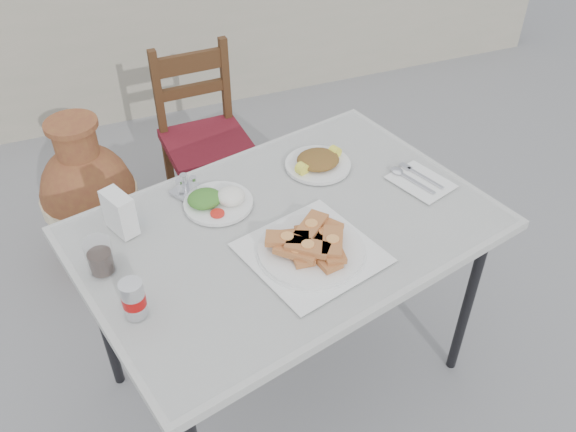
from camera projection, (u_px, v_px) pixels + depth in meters
name	position (u px, v px, depth m)	size (l,w,h in m)	color
ground	(293.00, 376.00, 2.61)	(80.00, 80.00, 0.00)	slate
cafe_table	(287.00, 236.00, 2.12)	(1.57, 1.24, 0.84)	black
pide_plate	(311.00, 245.00, 1.95)	(0.48, 0.48, 0.08)	white
salad_rice_plate	(217.00, 200.00, 2.15)	(0.25, 0.25, 0.06)	white
salad_chopped_plate	(318.00, 162.00, 2.33)	(0.25, 0.25, 0.05)	white
soda_can	(134.00, 299.00, 1.73)	(0.07, 0.07, 0.12)	silver
cola_glass	(100.00, 258.00, 1.88)	(0.08, 0.08, 0.12)	white
napkin_holder	(120.00, 213.00, 2.01)	(0.11, 0.14, 0.15)	white
condiment_caddy	(186.00, 187.00, 2.20)	(0.13, 0.12, 0.07)	silver
cutlery_napkin	(417.00, 179.00, 2.27)	(0.23, 0.26, 0.02)	white
chair	(204.00, 137.00, 3.15)	(0.43, 0.43, 0.94)	#3D2610
terracotta_urn	(90.00, 198.00, 2.95)	(0.46, 0.46, 0.80)	brown
back_wall	(152.00, 24.00, 4.01)	(6.00, 0.25, 1.20)	#A49988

